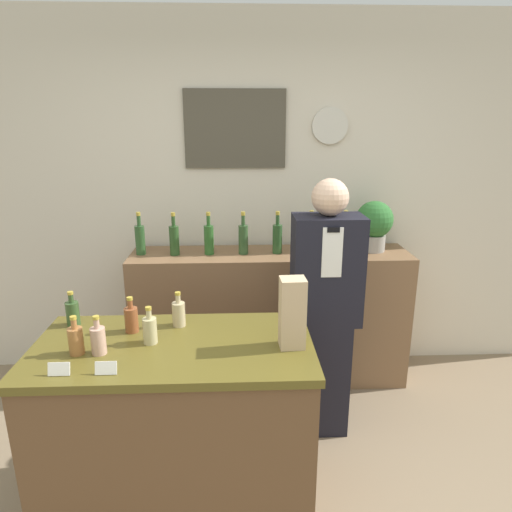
# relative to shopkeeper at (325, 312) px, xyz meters

# --- Properties ---
(back_wall) EXTENTS (5.20, 0.09, 2.70)m
(back_wall) POSITION_rel_shopkeeper_xyz_m (-0.44, 0.92, 0.54)
(back_wall) COLOR beige
(back_wall) RESTS_ON ground_plane
(back_shelf) EXTENTS (2.04, 0.46, 1.01)m
(back_shelf) POSITION_rel_shopkeeper_xyz_m (-0.29, 0.63, -0.31)
(back_shelf) COLOR brown
(back_shelf) RESTS_ON ground_plane
(display_counter) EXTENTS (1.33, 0.69, 0.92)m
(display_counter) POSITION_rel_shopkeeper_xyz_m (-0.84, -0.58, -0.35)
(display_counter) COLOR brown
(display_counter) RESTS_ON ground_plane
(shopkeeper) EXTENTS (0.41, 0.26, 1.63)m
(shopkeeper) POSITION_rel_shopkeeper_xyz_m (0.00, 0.00, 0.00)
(shopkeeper) COLOR black
(shopkeeper) RESTS_ON ground_plane
(potted_plant) EXTENTS (0.27, 0.27, 0.37)m
(potted_plant) POSITION_rel_shopkeeper_xyz_m (0.47, 0.66, 0.41)
(potted_plant) COLOR #9E998E
(potted_plant) RESTS_ON back_shelf
(paper_bag) EXTENTS (0.12, 0.11, 0.34)m
(paper_bag) POSITION_rel_shopkeeper_xyz_m (-0.28, -0.63, 0.28)
(paper_bag) COLOR tan
(paper_bag) RESTS_ON display_counter
(price_card_left) EXTENTS (0.09, 0.02, 0.06)m
(price_card_left) POSITION_rel_shopkeeper_xyz_m (-1.28, -0.84, 0.14)
(price_card_left) COLOR white
(price_card_left) RESTS_ON display_counter
(price_card_right) EXTENTS (0.09, 0.02, 0.06)m
(price_card_right) POSITION_rel_shopkeeper_xyz_m (-1.09, -0.84, 0.14)
(price_card_right) COLOR white
(price_card_right) RESTS_ON display_counter
(counter_bottle_0) EXTENTS (0.07, 0.07, 0.19)m
(counter_bottle_0) POSITION_rel_shopkeeper_xyz_m (-1.38, -0.35, 0.18)
(counter_bottle_0) COLOR #344F28
(counter_bottle_0) RESTS_ON display_counter
(counter_bottle_1) EXTENTS (0.07, 0.07, 0.19)m
(counter_bottle_1) POSITION_rel_shopkeeper_xyz_m (-1.27, -0.66, 0.18)
(counter_bottle_1) COLOR #A36837
(counter_bottle_1) RESTS_ON display_counter
(counter_bottle_2) EXTENTS (0.07, 0.07, 0.19)m
(counter_bottle_2) POSITION_rel_shopkeeper_xyz_m (-1.16, -0.66, 0.18)
(counter_bottle_2) COLOR tan
(counter_bottle_2) RESTS_ON display_counter
(counter_bottle_3) EXTENTS (0.07, 0.07, 0.19)m
(counter_bottle_3) POSITION_rel_shopkeeper_xyz_m (-1.06, -0.44, 0.18)
(counter_bottle_3) COLOR brown
(counter_bottle_3) RESTS_ON display_counter
(counter_bottle_4) EXTENTS (0.07, 0.07, 0.19)m
(counter_bottle_4) POSITION_rel_shopkeeper_xyz_m (-0.95, -0.57, 0.18)
(counter_bottle_4) COLOR tan
(counter_bottle_4) RESTS_ON display_counter
(counter_bottle_5) EXTENTS (0.07, 0.07, 0.19)m
(counter_bottle_5) POSITION_rel_shopkeeper_xyz_m (-0.84, -0.38, 0.18)
(counter_bottle_5) COLOR tan
(counter_bottle_5) RESTS_ON display_counter
(shelf_bottle_0) EXTENTS (0.07, 0.07, 0.31)m
(shelf_bottle_0) POSITION_rel_shopkeeper_xyz_m (-1.23, 0.64, 0.32)
(shelf_bottle_0) COLOR #2A4E26
(shelf_bottle_0) RESTS_ON back_shelf
(shelf_bottle_1) EXTENTS (0.07, 0.07, 0.31)m
(shelf_bottle_1) POSITION_rel_shopkeeper_xyz_m (-0.98, 0.61, 0.32)
(shelf_bottle_1) COLOR #284A22
(shelf_bottle_1) RESTS_ON back_shelf
(shelf_bottle_2) EXTENTS (0.07, 0.07, 0.31)m
(shelf_bottle_2) POSITION_rel_shopkeeper_xyz_m (-0.73, 0.62, 0.32)
(shelf_bottle_2) COLOR #285823
(shelf_bottle_2) RESTS_ON back_shelf
(shelf_bottle_3) EXTENTS (0.07, 0.07, 0.31)m
(shelf_bottle_3) POSITION_rel_shopkeeper_xyz_m (-0.49, 0.62, 0.32)
(shelf_bottle_3) COLOR #2D4D29
(shelf_bottle_3) RESTS_ON back_shelf
(shelf_bottle_4) EXTENTS (0.07, 0.07, 0.31)m
(shelf_bottle_4) POSITION_rel_shopkeeper_xyz_m (-0.24, 0.63, 0.32)
(shelf_bottle_4) COLOR #274B24
(shelf_bottle_4) RESTS_ON back_shelf
(shelf_bottle_5) EXTENTS (0.07, 0.07, 0.31)m
(shelf_bottle_5) POSITION_rel_shopkeeper_xyz_m (0.01, 0.65, 0.32)
(shelf_bottle_5) COLOR #2A4C27
(shelf_bottle_5) RESTS_ON back_shelf
(shelf_bottle_6) EXTENTS (0.07, 0.07, 0.31)m
(shelf_bottle_6) POSITION_rel_shopkeeper_xyz_m (0.25, 0.63, 0.32)
(shelf_bottle_6) COLOR #344B24
(shelf_bottle_6) RESTS_ON back_shelf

